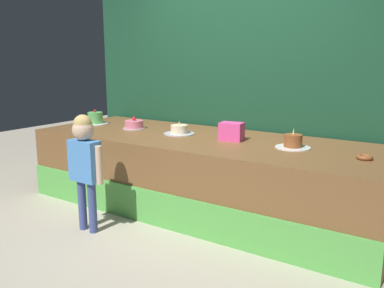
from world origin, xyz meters
The scene contains 10 objects.
ground_plane centered at (0.00, 0.00, 0.00)m, with size 12.00×12.00×0.00m, color #BCB29E.
stage_platform centered at (0.00, 0.65, 0.38)m, with size 3.70×1.33×0.76m.
curtain_backdrop centered at (0.00, 1.41, 1.54)m, with size 4.13×0.08×3.08m, color #19472D.
child_figure centered at (-0.56, -0.43, 0.69)m, with size 0.41×0.19×1.07m.
pink_box centered at (0.31, 0.68, 0.84)m, with size 0.23×0.16×0.18m, color #F2499B.
donut centered at (1.57, 0.58, 0.77)m, with size 0.13×0.13×0.04m, color brown.
cake_far_left centered at (-1.57, 0.67, 0.82)m, with size 0.31×0.31×0.18m.
cake_center_left centered at (-0.94, 0.67, 0.80)m, with size 0.26×0.26×0.14m.
cake_center_right centered at (-0.31, 0.68, 0.80)m, with size 0.33×0.33×0.15m.
cake_far_right centered at (0.94, 0.68, 0.81)m, with size 0.32×0.32×0.18m.
Camera 1 is at (2.15, -2.81, 1.55)m, focal length 37.88 mm.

